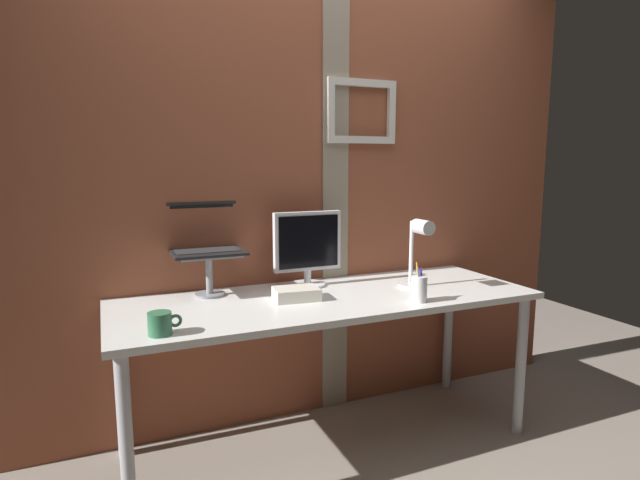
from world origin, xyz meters
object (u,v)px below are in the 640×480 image
object	(u,v)px
monitor	(308,246)
coffee_mug	(160,323)
pen_cup	(419,289)
laptop	(205,238)
desk_lamp	(418,246)

from	to	relation	value
monitor	coffee_mug	distance (m)	0.91
monitor	pen_cup	bearing A→B (deg)	-54.11
monitor	coffee_mug	world-z (taller)	monitor
laptop	desk_lamp	bearing A→B (deg)	-20.59
monitor	coffee_mug	size ratio (longest dim) A/B	3.07
laptop	desk_lamp	size ratio (longest dim) A/B	0.95
laptop	desk_lamp	xyz separation A→B (m)	(0.95, -0.36, -0.05)
laptop	pen_cup	distance (m)	1.02
desk_lamp	pen_cup	world-z (taller)	desk_lamp
monitor	laptop	distance (m)	0.50
monitor	pen_cup	size ratio (longest dim) A/B	2.09
laptop	monitor	bearing A→B (deg)	-8.94
laptop	coffee_mug	distance (m)	0.65
monitor	laptop	size ratio (longest dim) A/B	1.14
monitor	desk_lamp	bearing A→B (deg)	-31.33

